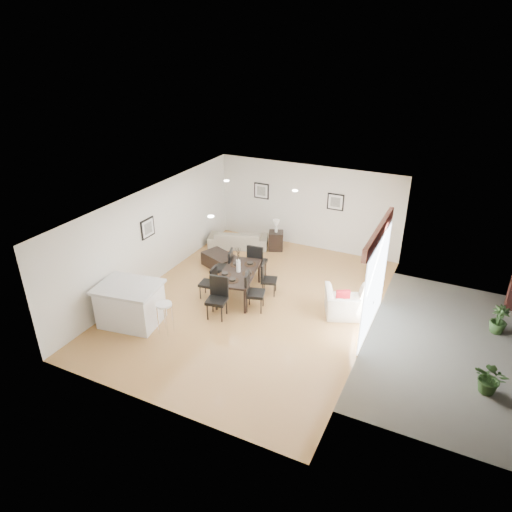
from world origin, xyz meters
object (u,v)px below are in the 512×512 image
at_px(dining_chair_wnear, 210,281).
at_px(kitchen_island, 130,304).
at_px(dining_table, 239,274).
at_px(bar_stool, 164,308).
at_px(armchair, 347,303).
at_px(dining_chair_enear, 252,289).
at_px(sofa, 238,239).
at_px(dining_chair_efar, 266,277).
at_px(dining_chair_wfar, 227,265).
at_px(dining_chair_head, 218,295).
at_px(coffee_table, 220,261).
at_px(side_table, 276,241).
at_px(dining_chair_foot, 256,260).

xyz_separation_m(dining_chair_wnear, kitchen_island, (-1.12, -1.81, 0.01)).
distance_m(dining_table, bar_stool, 2.35).
relative_size(armchair, dining_chair_enear, 1.06).
relative_size(sofa, dining_chair_efar, 2.13).
bearing_deg(dining_chair_wfar, dining_chair_efar, 69.50).
bearing_deg(dining_chair_efar, dining_chair_head, 140.24).
bearing_deg(coffee_table, side_table, 83.19).
distance_m(dining_table, dining_chair_foot, 1.05).
height_order(sofa, armchair, armchair).
distance_m(coffee_table, side_table, 2.12).
relative_size(armchair, bar_stool, 1.36).
xyz_separation_m(sofa, armchair, (4.29, -2.42, 0.07)).
bearing_deg(dining_table, sofa, 105.48).
bearing_deg(sofa, kitchen_island, 66.58).
relative_size(sofa, dining_table, 1.02).
bearing_deg(dining_chair_foot, sofa, -53.88).
distance_m(sofa, armchair, 4.92).
distance_m(sofa, dining_chair_efar, 3.11).
distance_m(side_table, kitchen_island, 5.50).
height_order(dining_chair_head, bar_stool, dining_chair_head).
distance_m(dining_chair_enear, side_table, 3.64).
relative_size(dining_chair_efar, dining_chair_head, 0.86).
xyz_separation_m(armchair, kitchen_island, (-4.57, -2.53, 0.16)).
bearing_deg(kitchen_island, dining_chair_wfar, 58.13).
distance_m(dining_chair_efar, kitchen_island, 3.53).
height_order(sofa, dining_table, dining_table).
bearing_deg(dining_chair_head, sofa, 100.38).
distance_m(sofa, dining_chair_head, 4.05).
relative_size(dining_chair_wfar, bar_stool, 1.26).
bearing_deg(dining_chair_head, dining_chair_efar, 56.32).
xyz_separation_m(dining_chair_wfar, bar_stool, (-0.13, -2.69, 0.12)).
bearing_deg(dining_chair_head, kitchen_island, -156.00).
height_order(sofa, dining_chair_wnear, dining_chair_wnear).
bearing_deg(side_table, dining_chair_foot, -82.28).
distance_m(dining_table, dining_chair_efar, 0.75).
bearing_deg(armchair, kitchen_island, 6.93).
relative_size(armchair, dining_table, 0.58).
bearing_deg(dining_chair_foot, dining_chair_wfar, 39.24).
height_order(armchair, dining_chair_wfar, dining_chair_wfar).
distance_m(dining_chair_head, side_table, 4.14).
xyz_separation_m(dining_chair_efar, kitchen_island, (-2.34, -2.64, 0.01)).
xyz_separation_m(dining_table, dining_chair_efar, (0.61, 0.41, -0.14)).
relative_size(dining_chair_efar, coffee_table, 0.86).
height_order(dining_chair_efar, kitchen_island, kitchen_island).
bearing_deg(bar_stool, kitchen_island, -180.00).
xyz_separation_m(coffee_table, bar_stool, (0.54, -3.43, 0.47)).
xyz_separation_m(sofa, dining_table, (1.45, -2.72, 0.36)).
distance_m(dining_chair_wfar, side_table, 2.65).
height_order(sofa, side_table, side_table).
bearing_deg(dining_chair_head, dining_table, 78.68).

